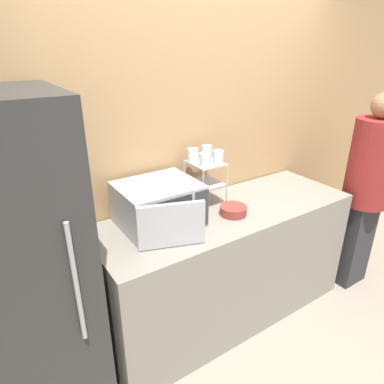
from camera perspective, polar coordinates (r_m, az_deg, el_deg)
name	(u,v)px	position (r m, az deg, el deg)	size (l,w,h in m)	color
ground_plane	(252,337)	(2.86, 9.97, -22.74)	(12.00, 12.00, 0.00)	gray
wall_back	(198,149)	(2.66, 1.04, 7.20)	(8.00, 0.06, 2.60)	tan
counter	(226,263)	(2.74, 5.62, -11.76)	(1.99, 0.70, 0.94)	gray
microwave	(159,205)	(2.24, -5.51, -2.20)	(0.52, 0.59, 0.29)	#ADADB2
dish_rack	(205,174)	(2.51, 2.24, 3.01)	(0.22, 0.25, 0.32)	#B2B2B7
glass_front_left	(205,160)	(2.37, 2.18, 5.39)	(0.08, 0.08, 0.09)	silver
glass_back_right	(207,152)	(2.55, 2.45, 6.69)	(0.08, 0.08, 0.09)	silver
glass_front_right	(218,157)	(2.44, 4.37, 5.82)	(0.08, 0.08, 0.09)	silver
glass_back_left	(193,155)	(2.48, 0.17, 6.21)	(0.08, 0.08, 0.09)	silver
bowl	(233,211)	(2.43, 6.89, -3.08)	(0.19, 0.19, 0.06)	maroon
person	(367,185)	(3.21, 27.16, 1.04)	(0.37, 0.37, 1.72)	#2D2D33
refrigerator	(20,276)	(2.05, -26.71, -12.38)	(0.67, 0.71, 1.87)	#2D2D2D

